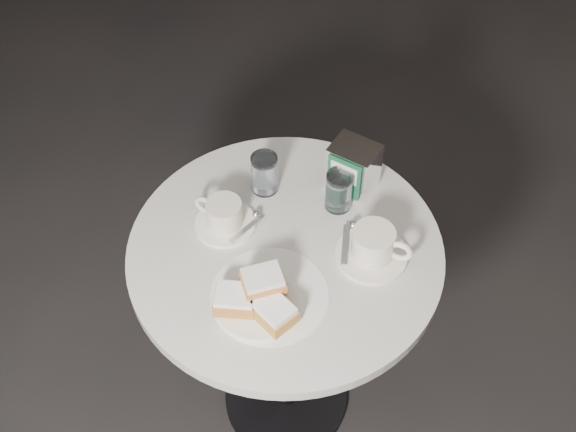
# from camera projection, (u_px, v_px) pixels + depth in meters

# --- Properties ---
(ground) EXTENTS (7.00, 7.00, 0.00)m
(ground) POSITION_uv_depth(u_px,v_px,m) (286.00, 399.00, 2.16)
(ground) COLOR black
(ground) RESTS_ON ground
(cafe_table) EXTENTS (0.70, 0.70, 0.74)m
(cafe_table) POSITION_uv_depth(u_px,v_px,m) (286.00, 297.00, 1.74)
(cafe_table) COLOR black
(cafe_table) RESTS_ON ground
(sugar_spill) EXTENTS (0.28, 0.28, 0.00)m
(sugar_spill) POSITION_uv_depth(u_px,v_px,m) (270.00, 295.00, 1.51)
(sugar_spill) COLOR white
(sugar_spill) RESTS_ON cafe_table
(beignet_plate) EXTENTS (0.19, 0.18, 0.08)m
(beignet_plate) POSITION_uv_depth(u_px,v_px,m) (257.00, 300.00, 1.46)
(beignet_plate) COLOR white
(beignet_plate) RESTS_ON cafe_table
(coffee_cup_left) EXTENTS (0.16, 0.16, 0.07)m
(coffee_cup_left) POSITION_uv_depth(u_px,v_px,m) (224.00, 216.00, 1.61)
(coffee_cup_left) COLOR white
(coffee_cup_left) RESTS_ON cafe_table
(coffee_cup_right) EXTENTS (0.17, 0.17, 0.08)m
(coffee_cup_right) POSITION_uv_depth(u_px,v_px,m) (373.00, 246.00, 1.55)
(coffee_cup_right) COLOR white
(coffee_cup_right) RESTS_ON cafe_table
(water_glass_left) EXTENTS (0.08, 0.08, 0.10)m
(water_glass_left) POSITION_uv_depth(u_px,v_px,m) (265.00, 174.00, 1.67)
(water_glass_left) COLOR white
(water_glass_left) RESTS_ON cafe_table
(water_glass_right) EXTENTS (0.07, 0.07, 0.10)m
(water_glass_right) POSITION_uv_depth(u_px,v_px,m) (339.00, 191.00, 1.63)
(water_glass_right) COLOR white
(water_glass_right) RESTS_ON cafe_table
(napkin_dispenser) EXTENTS (0.12, 0.11, 0.12)m
(napkin_dispenser) POSITION_uv_depth(u_px,v_px,m) (353.00, 167.00, 1.66)
(napkin_dispenser) COLOR white
(napkin_dispenser) RESTS_ON cafe_table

